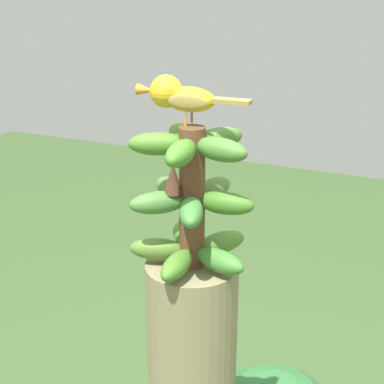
# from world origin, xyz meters

# --- Properties ---
(banana_bunch) EXTENTS (0.25, 0.25, 0.28)m
(banana_bunch) POSITION_xyz_m (0.00, -0.00, 1.24)
(banana_bunch) COLOR brown
(banana_bunch) RESTS_ON banana_tree
(perched_bird) EXTENTS (0.06, 0.22, 0.09)m
(perched_bird) POSITION_xyz_m (-0.02, -0.03, 1.43)
(perched_bird) COLOR #C68933
(perched_bird) RESTS_ON banana_bunch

